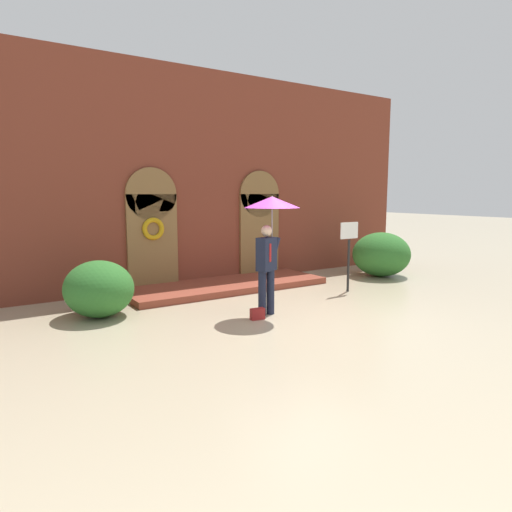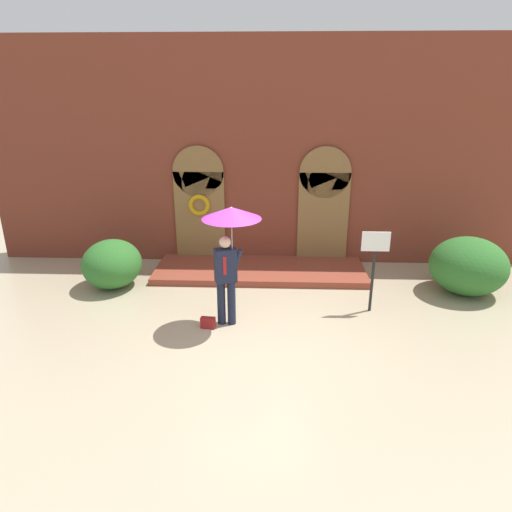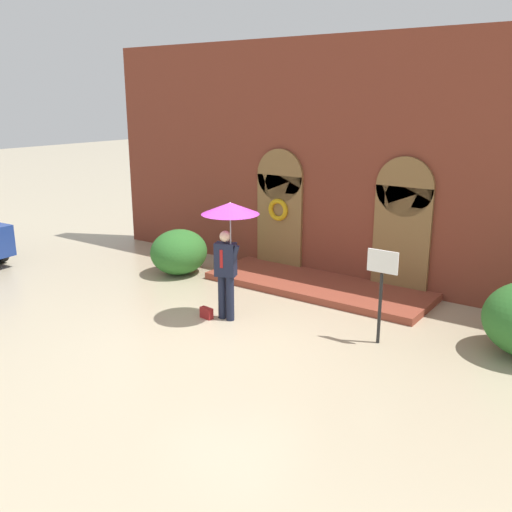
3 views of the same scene
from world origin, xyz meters
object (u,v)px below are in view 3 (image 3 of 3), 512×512
at_px(handbag, 206,313).
at_px(sign_post, 381,281).
at_px(shrub_left, 179,252).
at_px(person_with_umbrella, 229,226).

relative_size(handbag, sign_post, 0.16).
bearing_deg(shrub_left, sign_post, -10.18).
distance_m(person_with_umbrella, sign_post, 3.00).
distance_m(handbag, sign_post, 3.55).
distance_m(handbag, shrub_left, 3.17).
bearing_deg(person_with_umbrella, shrub_left, 149.74).
distance_m(person_with_umbrella, shrub_left, 3.65).
height_order(sign_post, shrub_left, sign_post).
xyz_separation_m(person_with_umbrella, handbag, (-0.44, -0.20, -1.80)).
bearing_deg(sign_post, shrub_left, 169.82).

